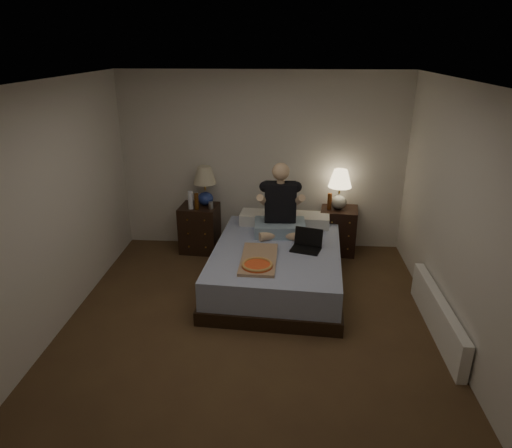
# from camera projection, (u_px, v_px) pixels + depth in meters

# --- Properties ---
(floor) EXTENTS (4.00, 4.50, 0.00)m
(floor) POSITION_uv_depth(u_px,v_px,m) (250.00, 330.00, 4.80)
(floor) COLOR brown
(floor) RESTS_ON ground
(ceiling) EXTENTS (4.00, 4.50, 0.00)m
(ceiling) POSITION_uv_depth(u_px,v_px,m) (249.00, 83.00, 3.88)
(ceiling) COLOR white
(ceiling) RESTS_ON ground
(wall_back) EXTENTS (4.00, 0.00, 2.50)m
(wall_back) POSITION_uv_depth(u_px,v_px,m) (262.00, 162.00, 6.42)
(wall_back) COLOR silver
(wall_back) RESTS_ON ground
(wall_front) EXTENTS (4.00, 0.00, 2.50)m
(wall_front) POSITION_uv_depth(u_px,v_px,m) (214.00, 384.00, 2.25)
(wall_front) COLOR silver
(wall_front) RESTS_ON ground
(wall_left) EXTENTS (0.00, 4.50, 2.50)m
(wall_left) POSITION_uv_depth(u_px,v_px,m) (46.00, 215.00, 4.46)
(wall_left) COLOR silver
(wall_left) RESTS_ON ground
(wall_right) EXTENTS (0.00, 4.50, 2.50)m
(wall_right) POSITION_uv_depth(u_px,v_px,m) (465.00, 225.00, 4.22)
(wall_right) COLOR silver
(wall_right) RESTS_ON ground
(bed) EXTENTS (1.66, 2.12, 0.50)m
(bed) POSITION_uv_depth(u_px,v_px,m) (277.00, 266.00, 5.63)
(bed) COLOR #5065A1
(bed) RESTS_ON floor
(nightstand_left) EXTENTS (0.56, 0.51, 0.67)m
(nightstand_left) POSITION_uv_depth(u_px,v_px,m) (200.00, 228.00, 6.56)
(nightstand_left) COLOR black
(nightstand_left) RESTS_ON floor
(nightstand_right) EXTENTS (0.56, 0.51, 0.65)m
(nightstand_right) POSITION_uv_depth(u_px,v_px,m) (338.00, 230.00, 6.51)
(nightstand_right) COLOR black
(nightstand_right) RESTS_ON floor
(lamp_left) EXTENTS (0.33, 0.33, 0.56)m
(lamp_left) POSITION_uv_depth(u_px,v_px,m) (205.00, 186.00, 6.37)
(lamp_left) COLOR navy
(lamp_left) RESTS_ON nightstand_left
(lamp_right) EXTENTS (0.40, 0.40, 0.56)m
(lamp_right) POSITION_uv_depth(u_px,v_px,m) (339.00, 189.00, 6.29)
(lamp_right) COLOR gray
(lamp_right) RESTS_ON nightstand_right
(water_bottle) EXTENTS (0.07, 0.07, 0.25)m
(water_bottle) POSITION_uv_depth(u_px,v_px,m) (191.00, 200.00, 6.29)
(water_bottle) COLOR white
(water_bottle) RESTS_ON nightstand_left
(soda_can) EXTENTS (0.07, 0.07, 0.10)m
(soda_can) POSITION_uv_depth(u_px,v_px,m) (211.00, 205.00, 6.31)
(soda_can) COLOR beige
(soda_can) RESTS_ON nightstand_left
(beer_bottle_left) EXTENTS (0.06, 0.06, 0.23)m
(beer_bottle_left) POSITION_uv_depth(u_px,v_px,m) (197.00, 201.00, 6.27)
(beer_bottle_left) COLOR #4F2B0B
(beer_bottle_left) RESTS_ON nightstand_left
(beer_bottle_right) EXTENTS (0.06, 0.06, 0.23)m
(beer_bottle_right) POSITION_uv_depth(u_px,v_px,m) (330.00, 201.00, 6.33)
(beer_bottle_right) COLOR #5B2A0D
(beer_bottle_right) RESTS_ON nightstand_right
(person) EXTENTS (0.68, 0.55, 0.93)m
(person) POSITION_uv_depth(u_px,v_px,m) (280.00, 200.00, 5.77)
(person) COLOR black
(person) RESTS_ON bed
(laptop) EXTENTS (0.41, 0.37, 0.24)m
(laptop) POSITION_uv_depth(u_px,v_px,m) (306.00, 241.00, 5.42)
(laptop) COLOR black
(laptop) RESTS_ON bed
(pizza_box) EXTENTS (0.42, 0.77, 0.08)m
(pizza_box) POSITION_uv_depth(u_px,v_px,m) (257.00, 266.00, 5.00)
(pizza_box) COLOR tan
(pizza_box) RESTS_ON bed
(radiator) EXTENTS (0.10, 1.60, 0.40)m
(radiator) POSITION_uv_depth(u_px,v_px,m) (437.00, 316.00, 4.70)
(radiator) COLOR white
(radiator) RESTS_ON floor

